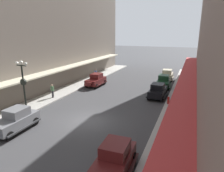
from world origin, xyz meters
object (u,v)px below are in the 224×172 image
Objects in this scene: pedestrian_2 at (183,106)px; pedestrian_3 at (190,78)px; lamp_post_with_clock at (24,85)px; parked_car_1 at (96,80)px; parked_car_2 at (167,75)px; pedestrian_4 at (96,74)px; parked_car_3 at (158,90)px; fire_hydrant at (168,100)px; parked_car_5 at (114,159)px; parked_car_4 at (163,81)px; pedestrian_0 at (185,127)px; parked_car_0 at (15,119)px; pedestrian_1 at (52,91)px.

pedestrian_2 is 13.42m from pedestrian_3.
lamp_post_with_clock is at bearing -128.29° from pedestrian_3.
parked_car_2 is at bearing 39.90° from parked_car_1.
pedestrian_4 is (-14.99, -2.85, -0.02)m from pedestrian_3.
fire_hydrant is at bearing -54.47° from parked_car_3.
parked_car_5 reaches higher than fire_hydrant.
pedestrian_4 is at bearing -169.23° from pedestrian_3.
pedestrian_3 is (3.57, 3.65, 0.07)m from parked_car_4.
parked_car_3 is at bearing 123.61° from pedestrian_2.
pedestrian_4 is (-11.42, 0.80, 0.05)m from parked_car_4.
parked_car_4 reaches higher than pedestrian_2.
parked_car_2 is 2.62× the size of pedestrian_4.
parked_car_1 and parked_car_3 have the same top height.
pedestrian_0 is at bearing -75.56° from parked_car_4.
pedestrian_3 is at bearing 51.71° from lamp_post_with_clock.
parked_car_4 and parked_car_5 have the same top height.
parked_car_3 is at bearing 90.36° from parked_car_5.
pedestrian_3 is 15.26m from pedestrian_4.
parked_car_3 is 2.57× the size of pedestrian_2.
pedestrian_2 is (12.53, 8.20, 0.07)m from parked_car_0.
parked_car_4 reaches higher than fire_hydrant.
fire_hydrant is (1.73, -12.27, -0.38)m from parked_car_2.
lamp_post_with_clock is at bearing -97.36° from parked_car_1.
parked_car_5 is at bearing -60.28° from parked_car_1.
parked_car_1 is (-0.27, 15.18, 0.00)m from parked_car_0.
parked_car_1 is at bearing -62.74° from pedestrian_4.
parked_car_5 reaches higher than pedestrian_1.
parked_car_0 is at bearing -120.76° from pedestrian_3.
parked_car_1 and parked_car_4 have the same top height.
parked_car_1 is at bearing 139.20° from pedestrian_0.
lamp_post_with_clock reaches higher than fire_hydrant.
parked_car_3 is 2.62× the size of pedestrian_1.
parked_car_2 reaches higher than fire_hydrant.
parked_car_3 is (0.18, -10.10, 0.00)m from parked_car_2.
pedestrian_1 is 1.00× the size of pedestrian_4.
parked_car_4 reaches higher than pedestrian_0.
pedestrian_4 is (-14.65, 10.57, -0.02)m from pedestrian_2.
parked_car_1 is 9.97m from parked_car_4.
pedestrian_1 is (-11.59, -15.31, 0.05)m from parked_car_2.
parked_car_5 is at bearing -89.37° from parked_car_2.
parked_car_4 is 18.79m from lamp_post_with_clock.
pedestrian_4 is (-11.29, -4.31, 0.05)m from parked_car_2.
lamp_post_with_clock is 3.15× the size of pedestrian_1.
parked_car_2 is 23.01m from lamp_post_with_clock.
pedestrian_0 is (12.96, 3.77, 0.05)m from parked_car_0.
fire_hydrant is (1.61, -7.17, -0.38)m from parked_car_4.
fire_hydrant is at bearing 121.94° from pedestrian_2.
pedestrian_2 is at bearing 72.95° from parked_car_5.
lamp_post_with_clock is 15.42m from pedestrian_2.
parked_car_1 is 0.83× the size of lamp_post_with_clock.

